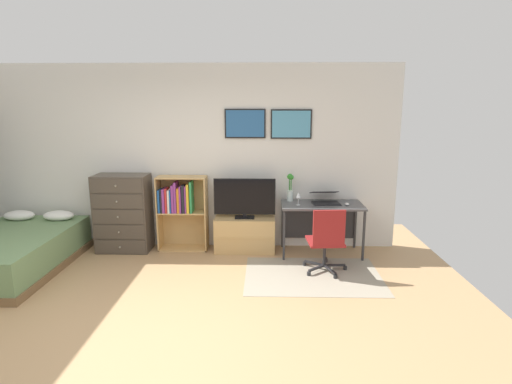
{
  "coord_description": "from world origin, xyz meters",
  "views": [
    {
      "loc": [
        1.12,
        -3.5,
        2.08
      ],
      "look_at": [
        1.0,
        1.5,
        1.03
      ],
      "focal_mm": 28.29,
      "sensor_mm": 36.0,
      "label": 1
    }
  ],
  "objects_px": {
    "bookshelf": "(180,206)",
    "computer_mouse": "(347,204)",
    "office_chair": "(327,239)",
    "desk": "(321,212)",
    "bamboo_vase": "(290,187)",
    "wine_glass": "(298,196)",
    "bed": "(11,252)",
    "dresser": "(123,213)",
    "laptop": "(325,198)",
    "television": "(245,198)",
    "tv_stand": "(245,234)"
  },
  "relations": [
    {
      "from": "bed",
      "to": "tv_stand",
      "type": "xyz_separation_m",
      "value": [
        3.0,
        0.8,
        0.01
      ]
    },
    {
      "from": "bed",
      "to": "computer_mouse",
      "type": "relative_size",
      "value": 19.31
    },
    {
      "from": "television",
      "to": "office_chair",
      "type": "relative_size",
      "value": 1.03
    },
    {
      "from": "bookshelf",
      "to": "desk",
      "type": "bearing_deg",
      "value": -1.83
    },
    {
      "from": "bookshelf",
      "to": "dresser",
      "type": "bearing_deg",
      "value": -175.74
    },
    {
      "from": "bookshelf",
      "to": "laptop",
      "type": "distance_m",
      "value": 2.12
    },
    {
      "from": "bed",
      "to": "desk",
      "type": "xyz_separation_m",
      "value": [
        4.1,
        0.78,
        0.36
      ]
    },
    {
      "from": "bed",
      "to": "bookshelf",
      "type": "relative_size",
      "value": 1.82
    },
    {
      "from": "desk",
      "to": "bamboo_vase",
      "type": "relative_size",
      "value": 2.85
    },
    {
      "from": "television",
      "to": "bed",
      "type": "bearing_deg",
      "value": -165.53
    },
    {
      "from": "tv_stand",
      "to": "laptop",
      "type": "relative_size",
      "value": 1.98
    },
    {
      "from": "dresser",
      "to": "office_chair",
      "type": "xyz_separation_m",
      "value": [
        2.86,
        -0.79,
        -0.11
      ]
    },
    {
      "from": "bookshelf",
      "to": "wine_glass",
      "type": "relative_size",
      "value": 6.11
    },
    {
      "from": "bed",
      "to": "laptop",
      "type": "relative_size",
      "value": 4.53
    },
    {
      "from": "tv_stand",
      "to": "desk",
      "type": "relative_size",
      "value": 0.76
    },
    {
      "from": "office_chair",
      "to": "laptop",
      "type": "height_order",
      "value": "laptop"
    },
    {
      "from": "bed",
      "to": "office_chair",
      "type": "relative_size",
      "value": 2.33
    },
    {
      "from": "bookshelf",
      "to": "office_chair",
      "type": "distance_m",
      "value": 2.22
    },
    {
      "from": "bamboo_vase",
      "to": "wine_glass",
      "type": "relative_size",
      "value": 2.24
    },
    {
      "from": "bookshelf",
      "to": "desk",
      "type": "distance_m",
      "value": 2.07
    },
    {
      "from": "dresser",
      "to": "bamboo_vase",
      "type": "xyz_separation_m",
      "value": [
        2.44,
        0.11,
        0.38
      ]
    },
    {
      "from": "computer_mouse",
      "to": "bamboo_vase",
      "type": "distance_m",
      "value": 0.84
    },
    {
      "from": "bed",
      "to": "wine_glass",
      "type": "relative_size",
      "value": 11.15
    },
    {
      "from": "tv_stand",
      "to": "laptop",
      "type": "xyz_separation_m",
      "value": [
        1.16,
        -0.0,
        0.55
      ]
    },
    {
      "from": "bookshelf",
      "to": "office_chair",
      "type": "bearing_deg",
      "value": -22.73
    },
    {
      "from": "bed",
      "to": "computer_mouse",
      "type": "bearing_deg",
      "value": 7.65
    },
    {
      "from": "tv_stand",
      "to": "wine_glass",
      "type": "distance_m",
      "value": 1.0
    },
    {
      "from": "bed",
      "to": "dresser",
      "type": "distance_m",
      "value": 1.48
    },
    {
      "from": "dresser",
      "to": "desk",
      "type": "bearing_deg",
      "value": -0.09
    },
    {
      "from": "dresser",
      "to": "computer_mouse",
      "type": "xyz_separation_m",
      "value": [
        3.23,
        -0.14,
        0.19
      ]
    },
    {
      "from": "bamboo_vase",
      "to": "bookshelf",
      "type": "bearing_deg",
      "value": -178.36
    },
    {
      "from": "bookshelf",
      "to": "computer_mouse",
      "type": "xyz_separation_m",
      "value": [
        2.4,
        -0.2,
        0.09
      ]
    },
    {
      "from": "laptop",
      "to": "office_chair",
      "type": "bearing_deg",
      "value": -100.74
    },
    {
      "from": "dresser",
      "to": "office_chair",
      "type": "relative_size",
      "value": 1.32
    },
    {
      "from": "tv_stand",
      "to": "office_chair",
      "type": "bearing_deg",
      "value": -36.87
    },
    {
      "from": "dresser",
      "to": "television",
      "type": "relative_size",
      "value": 1.27
    },
    {
      "from": "bookshelf",
      "to": "bamboo_vase",
      "type": "height_order",
      "value": "bamboo_vase"
    },
    {
      "from": "dresser",
      "to": "bed",
      "type": "bearing_deg",
      "value": -147.32
    },
    {
      "from": "dresser",
      "to": "wine_glass",
      "type": "relative_size",
      "value": 6.29
    },
    {
      "from": "office_chair",
      "to": "bamboo_vase",
      "type": "relative_size",
      "value": 2.13
    },
    {
      "from": "dresser",
      "to": "bookshelf",
      "type": "xyz_separation_m",
      "value": [
        0.82,
        0.06,
        0.1
      ]
    },
    {
      "from": "laptop",
      "to": "dresser",
      "type": "bearing_deg",
      "value": 175.45
    },
    {
      "from": "bamboo_vase",
      "to": "wine_glass",
      "type": "distance_m",
      "value": 0.29
    },
    {
      "from": "tv_stand",
      "to": "television",
      "type": "relative_size",
      "value": 0.99
    },
    {
      "from": "television",
      "to": "laptop",
      "type": "height_order",
      "value": "television"
    },
    {
      "from": "office_chair",
      "to": "wine_glass",
      "type": "height_order",
      "value": "wine_glass"
    },
    {
      "from": "dresser",
      "to": "bookshelf",
      "type": "relative_size",
      "value": 1.03
    },
    {
      "from": "bed",
      "to": "desk",
      "type": "bearing_deg",
      "value": 10.19
    },
    {
      "from": "bookshelf",
      "to": "wine_glass",
      "type": "bearing_deg",
      "value": -7.02
    },
    {
      "from": "tv_stand",
      "to": "office_chair",
      "type": "height_order",
      "value": "office_chair"
    }
  ]
}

